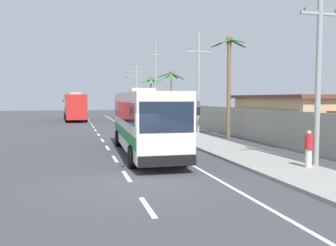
{
  "coord_description": "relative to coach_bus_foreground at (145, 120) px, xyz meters",
  "views": [
    {
      "loc": [
        -2.0,
        -13.12,
        3.13
      ],
      "look_at": [
        3.17,
        6.41,
        1.7
      ],
      "focal_mm": 38.14,
      "sensor_mm": 36.0,
      "label": 1
    }
  ],
  "objects": [
    {
      "name": "utility_pole_far",
      "position": [
        6.61,
        26.26,
        3.4
      ],
      "size": [
        2.01,
        0.24,
        10.28
      ],
      "color": "#9E9E99",
      "rests_on": "ground"
    },
    {
      "name": "lane_markings",
      "position": [
        0.3,
        8.0,
        -1.91
      ],
      "size": [
        3.45,
        71.0,
        0.01
      ],
      "color": "white",
      "rests_on": "ground"
    },
    {
      "name": "roadside_building",
      "position": [
        14.02,
        2.55,
        -0.24
      ],
      "size": [
        11.0,
        9.92,
        3.33
      ],
      "color": "tan",
      "rests_on": "ground"
    },
    {
      "name": "palm_nearest",
      "position": [
        8.25,
        24.35,
        3.17
      ],
      "size": [
        3.62,
        3.82,
        6.53
      ],
      "color": "brown",
      "rests_on": "ground"
    },
    {
      "name": "utility_pole_distant",
      "position": [
        6.78,
        42.42,
        3.08
      ],
      "size": [
        2.91,
        0.24,
        9.48
      ],
      "color": "#9E9E99",
      "rests_on": "ground"
    },
    {
      "name": "coach_bus_far_lane",
      "position": [
        -3.66,
        31.21,
        0.08
      ],
      "size": [
        3.31,
        11.0,
        3.84
      ],
      "color": "red",
      "rests_on": "ground"
    },
    {
      "name": "ground_plane",
      "position": [
        -1.82,
        -6.44,
        -1.92
      ],
      "size": [
        160.0,
        160.0,
        0.0
      ],
      "primitive_type": "plane",
      "color": "#3A3A3F"
    },
    {
      "name": "motorcycle_beside_bus",
      "position": [
        2.38,
        8.05,
        -1.28
      ],
      "size": [
        0.56,
        1.96,
        1.56
      ],
      "color": "black",
      "rests_on": "ground"
    },
    {
      "name": "coach_bus_foreground",
      "position": [
        0.0,
        0.0,
        0.0
      ],
      "size": [
        3.16,
        11.69,
        3.68
      ],
      "color": "silver",
      "rests_on": "ground"
    },
    {
      "name": "palm_third",
      "position": [
        7.3,
        32.22,
        2.91
      ],
      "size": [
        3.24,
        3.24,
        6.23
      ],
      "color": "brown",
      "rests_on": "ground"
    },
    {
      "name": "utility_pole_mid",
      "position": [
        6.79,
        10.11,
        2.66
      ],
      "size": [
        2.39,
        0.24,
        8.78
      ],
      "color": "#9E9E99",
      "rests_on": "ground"
    },
    {
      "name": "sidewalk_kerb",
      "position": [
        4.98,
        3.56,
        -1.85
      ],
      "size": [
        3.2,
        90.0,
        0.14
      ],
      "primitive_type": "cube",
      "color": "gray",
      "rests_on": "ground"
    },
    {
      "name": "boundary_wall",
      "position": [
        8.78,
        7.56,
        -0.74
      ],
      "size": [
        0.24,
        60.0,
        2.36
      ],
      "primitive_type": "cube",
      "color": "#9E998E",
      "rests_on": "ground"
    },
    {
      "name": "pedestrian_near_kerb",
      "position": [
        5.89,
        -6.46,
        -0.95
      ],
      "size": [
        0.36,
        0.36,
        1.6
      ],
      "rotation": [
        0.0,
        0.0,
        3.24
      ],
      "color": "beige",
      "rests_on": "sidewalk_kerb"
    },
    {
      "name": "palm_second",
      "position": [
        7.76,
        5.86,
        3.4
      ],
      "size": [
        2.76,
        2.85,
        7.81
      ],
      "color": "brown",
      "rests_on": "ground"
    },
    {
      "name": "utility_pole_nearest",
      "position": [
        6.57,
        -6.05,
        2.29
      ],
      "size": [
        1.93,
        0.24,
        8.09
      ],
      "color": "#9E9E99",
      "rests_on": "ground"
    }
  ]
}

